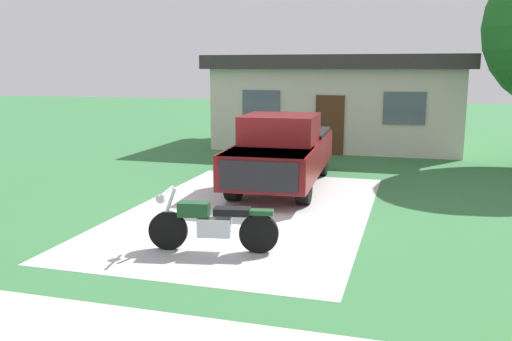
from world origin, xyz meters
name	(u,v)px	position (x,y,z in m)	size (l,w,h in m)	color
ground_plane	(249,211)	(0.00, 0.00, 0.00)	(80.00, 80.00, 0.00)	#377440
driveway_pad	(249,211)	(0.00, 0.00, 0.00)	(5.06, 8.39, 0.01)	#BBBBBB
sidewalk_strip	(96,341)	(0.00, -6.00, 0.00)	(36.00, 1.80, 0.01)	beige
motorcycle	(212,224)	(0.17, -2.69, 0.47)	(2.20, 0.75, 1.09)	black
pickup_truck	(283,150)	(0.11, 2.73, 0.95)	(2.28, 5.72, 1.90)	black
neighbor_house	(340,100)	(0.47, 10.83, 1.79)	(9.60, 5.60, 3.50)	beige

